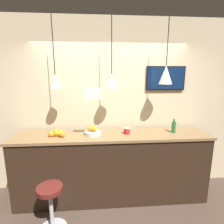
# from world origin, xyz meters

# --- Properties ---
(back_wall) EXTENTS (8.00, 0.06, 2.90)m
(back_wall) POSITION_xyz_m (0.00, 1.03, 1.45)
(back_wall) COLOR beige
(back_wall) RESTS_ON ground_plane
(service_counter) EXTENTS (3.01, 0.59, 1.09)m
(service_counter) POSITION_xyz_m (0.00, 0.62, 0.55)
(service_counter) COLOR black
(service_counter) RESTS_ON ground_plane
(bar_stool) EXTENTS (0.37, 0.37, 0.64)m
(bar_stool) POSITION_xyz_m (-0.82, 0.03, 0.42)
(bar_stool) COLOR #B7B7BC
(bar_stool) RESTS_ON ground_plane
(fruit_bowl) EXTENTS (0.26, 0.26, 0.13)m
(fruit_bowl) POSITION_xyz_m (-0.30, 0.63, 1.14)
(fruit_bowl) COLOR beige
(fruit_bowl) RESTS_ON service_counter
(orange_pile) EXTENTS (0.25, 0.27, 0.09)m
(orange_pile) POSITION_xyz_m (-0.83, 0.62, 1.13)
(orange_pile) COLOR orange
(orange_pile) RESTS_ON service_counter
(juice_bottle) EXTENTS (0.06, 0.06, 0.22)m
(juice_bottle) POSITION_xyz_m (0.98, 0.62, 1.19)
(juice_bottle) COLOR #286B33
(juice_bottle) RESTS_ON service_counter
(spread_jar) EXTENTS (0.10, 0.10, 0.10)m
(spread_jar) POSITION_xyz_m (0.23, 0.62, 1.14)
(spread_jar) COLOR red
(spread_jar) RESTS_ON service_counter
(pendant_lamp_left) EXTENTS (0.17, 0.17, 1.00)m
(pendant_lamp_left) POSITION_xyz_m (-0.82, 0.67, 1.90)
(pendant_lamp_left) COLOR black
(pendant_lamp_middle) EXTENTS (0.20, 0.20, 1.00)m
(pendant_lamp_middle) POSITION_xyz_m (0.00, 0.67, 1.91)
(pendant_lamp_middle) COLOR black
(pendant_lamp_right) EXTENTS (0.20, 0.20, 0.95)m
(pendant_lamp_right) POSITION_xyz_m (0.82, 0.67, 1.99)
(pendant_lamp_right) COLOR black
(mounted_tv) EXTENTS (0.66, 0.04, 0.40)m
(mounted_tv) POSITION_xyz_m (0.94, 0.97, 1.94)
(mounted_tv) COLOR black
(hanging_menu_board) EXTENTS (0.24, 0.01, 0.17)m
(hanging_menu_board) POSITION_xyz_m (-0.27, 0.40, 1.74)
(hanging_menu_board) COLOR white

